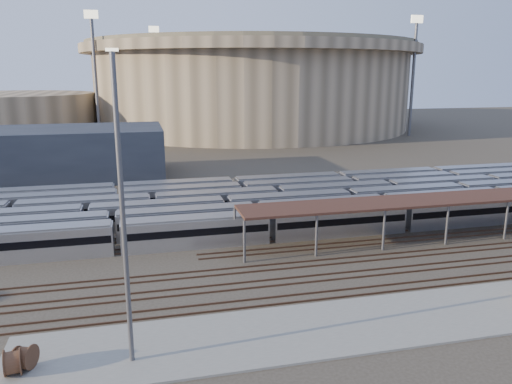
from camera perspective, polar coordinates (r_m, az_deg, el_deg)
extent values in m
plane|color=#383026|center=(58.01, 6.76, -7.76)|extent=(420.00, 420.00, 0.00)
cube|color=gray|center=(43.63, 7.41, -15.23)|extent=(50.00, 9.00, 0.20)
cube|color=silver|center=(63.65, 1.58, -3.99)|extent=(112.00, 2.90, 3.60)
cube|color=silver|center=(67.38, 0.13, -2.98)|extent=(112.00, 2.90, 3.60)
cube|color=silver|center=(70.64, -3.46, -2.22)|extent=(112.00, 2.90, 3.60)
cube|color=silver|center=(76.53, 2.52, -0.96)|extent=(112.00, 2.90, 3.60)
cube|color=silver|center=(79.37, -1.58, -0.41)|extent=(112.00, 2.90, 3.60)
cube|color=silver|center=(83.27, -2.54, 0.25)|extent=(112.00, 2.90, 3.60)
cylinder|color=#545459|center=(56.18, -1.34, -5.67)|extent=(0.30, 0.30, 5.00)
cylinder|color=#545459|center=(61.20, -2.42, -4.04)|extent=(0.30, 0.30, 5.00)
cylinder|color=#545459|center=(58.49, 6.92, -4.98)|extent=(0.30, 0.30, 5.00)
cylinder|color=#545459|center=(63.32, 5.22, -3.47)|extent=(0.30, 0.30, 5.00)
cylinder|color=#545459|center=(61.91, 14.40, -4.26)|extent=(0.30, 0.30, 5.00)
cylinder|color=#545459|center=(66.49, 12.25, -2.90)|extent=(0.30, 0.30, 5.00)
cylinder|color=#545459|center=(66.27, 20.98, -3.57)|extent=(0.30, 0.30, 5.00)
cylinder|color=#545459|center=(70.57, 18.54, -2.34)|extent=(0.30, 0.30, 5.00)
cylinder|color=#545459|center=(71.39, 26.68, -2.93)|extent=(0.30, 0.30, 5.00)
cylinder|color=#545459|center=(75.40, 24.08, -1.83)|extent=(0.30, 0.30, 5.00)
cube|color=#361F16|center=(70.15, 22.83, -0.57)|extent=(60.00, 6.00, 0.30)
cube|color=#4C3323|center=(56.46, 7.38, -8.30)|extent=(170.00, 0.12, 0.18)
cube|color=#4C3323|center=(57.76, 6.85, -7.77)|extent=(170.00, 0.12, 0.18)
cube|color=#4C3323|center=(53.04, 8.94, -9.85)|extent=(170.00, 0.12, 0.18)
cube|color=#4C3323|center=(54.31, 8.33, -9.24)|extent=(170.00, 0.12, 0.18)
cube|color=#4C3323|center=(49.71, 10.72, -11.59)|extent=(170.00, 0.12, 0.18)
cube|color=#4C3323|center=(50.95, 10.02, -10.91)|extent=(170.00, 0.12, 0.18)
cylinder|color=#9E886B|center=(195.71, -0.53, 11.58)|extent=(116.00, 116.00, 28.00)
cylinder|color=#9E886B|center=(195.76, -0.54, 16.12)|extent=(124.00, 124.00, 3.00)
cylinder|color=#675F49|center=(195.87, -0.54, 16.78)|extent=(120.00, 120.00, 1.50)
cylinder|color=#9E886B|center=(185.63, -26.50, 7.89)|extent=(56.00, 56.00, 14.00)
cube|color=#1E232D|center=(107.92, -21.90, 4.10)|extent=(42.00, 20.00, 10.00)
cylinder|color=#545459|center=(160.92, -17.82, 11.92)|extent=(1.00, 1.00, 36.00)
cube|color=#FFF2CC|center=(161.70, -18.34, 18.72)|extent=(4.00, 0.60, 2.40)
cylinder|color=#545459|center=(174.98, 17.46, 12.04)|extent=(1.00, 1.00, 36.00)
cube|color=#FFF2CC|center=(175.69, 17.93, 18.29)|extent=(4.00, 0.60, 2.40)
cylinder|color=#545459|center=(210.75, -11.35, 12.56)|extent=(1.00, 1.00, 36.00)
cube|color=#FFF2CC|center=(211.34, -11.60, 17.77)|extent=(4.00, 0.60, 2.40)
cylinder|color=brown|center=(40.84, -26.06, -17.09)|extent=(1.35, 2.04, 1.90)
cylinder|color=brown|center=(41.09, -24.97, -16.81)|extent=(1.65, 2.09, 1.84)
cylinder|color=#545459|center=(35.71, -14.97, -2.80)|extent=(0.36, 0.36, 22.12)
cube|color=#FFF2CC|center=(34.35, -16.15, 15.36)|extent=(0.82, 0.34, 0.20)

